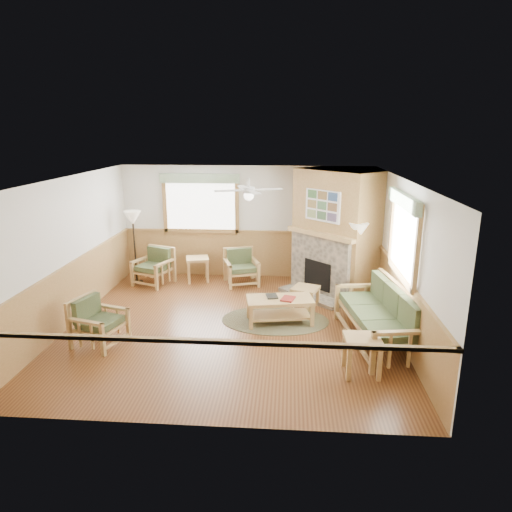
# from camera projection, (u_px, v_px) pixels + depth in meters

# --- Properties ---
(floor) EXTENTS (6.00, 6.00, 0.01)m
(floor) POSITION_uv_depth(u_px,v_px,m) (232.00, 325.00, 8.50)
(floor) COLOR brown
(floor) RESTS_ON ground
(ceiling) EXTENTS (6.00, 6.00, 0.01)m
(ceiling) POSITION_uv_depth(u_px,v_px,m) (230.00, 179.00, 7.77)
(ceiling) COLOR white
(ceiling) RESTS_ON floor
(wall_back) EXTENTS (6.00, 0.02, 2.70)m
(wall_back) POSITION_uv_depth(u_px,v_px,m) (247.00, 222.00, 11.02)
(wall_back) COLOR white
(wall_back) RESTS_ON floor
(wall_front) EXTENTS (6.00, 0.02, 2.70)m
(wall_front) POSITION_uv_depth(u_px,v_px,m) (198.00, 325.00, 5.26)
(wall_front) COLOR white
(wall_front) RESTS_ON floor
(wall_left) EXTENTS (0.02, 6.00, 2.70)m
(wall_left) POSITION_uv_depth(u_px,v_px,m) (68.00, 252.00, 8.35)
(wall_left) COLOR white
(wall_left) RESTS_ON floor
(wall_right) EXTENTS (0.02, 6.00, 2.70)m
(wall_right) POSITION_uv_depth(u_px,v_px,m) (402.00, 259.00, 7.92)
(wall_right) COLOR white
(wall_right) RESTS_ON floor
(wainscot) EXTENTS (6.00, 6.00, 1.10)m
(wainscot) POSITION_uv_depth(u_px,v_px,m) (231.00, 297.00, 8.35)
(wainscot) COLOR #A37942
(wainscot) RESTS_ON floor
(fireplace) EXTENTS (3.11, 3.11, 2.70)m
(fireplace) POSITION_uv_depth(u_px,v_px,m) (336.00, 232.00, 9.96)
(fireplace) COLOR #A37942
(fireplace) RESTS_ON floor
(window_back) EXTENTS (1.90, 0.16, 1.50)m
(window_back) POSITION_uv_depth(u_px,v_px,m) (200.00, 173.00, 10.74)
(window_back) COLOR white
(window_back) RESTS_ON wall_back
(window_right) EXTENTS (0.16, 1.90, 1.50)m
(window_right) POSITION_uv_depth(u_px,v_px,m) (409.00, 192.00, 7.42)
(window_right) COLOR white
(window_right) RESTS_ON wall_right
(ceiling_fan) EXTENTS (1.59, 1.59, 0.36)m
(ceiling_fan) POSITION_uv_depth(u_px,v_px,m) (249.00, 180.00, 8.05)
(ceiling_fan) COLOR white
(ceiling_fan) RESTS_ON ceiling
(sofa) EXTENTS (2.26, 1.21, 0.99)m
(sofa) POSITION_uv_depth(u_px,v_px,m) (376.00, 315.00, 7.69)
(sofa) COLOR tan
(sofa) RESTS_ON floor
(armchair_back_left) EXTENTS (0.98, 0.98, 0.85)m
(armchair_back_left) POSITION_uv_depth(u_px,v_px,m) (153.00, 267.00, 10.63)
(armchair_back_left) COLOR tan
(armchair_back_left) RESTS_ON floor
(armchair_back_right) EXTENTS (0.92, 0.92, 0.81)m
(armchair_back_right) POSITION_uv_depth(u_px,v_px,m) (241.00, 267.00, 10.65)
(armchair_back_right) COLOR tan
(armchair_back_right) RESTS_ON floor
(armchair_left) EXTENTS (0.91, 0.91, 0.82)m
(armchair_left) POSITION_uv_depth(u_px,v_px,m) (99.00, 322.00, 7.65)
(armchair_left) COLOR tan
(armchair_left) RESTS_ON floor
(coffee_table) EXTENTS (1.31, 0.81, 0.49)m
(coffee_table) POSITION_uv_depth(u_px,v_px,m) (280.00, 310.00, 8.54)
(coffee_table) COLOR tan
(coffee_table) RESTS_ON floor
(end_table_chairs) EXTENTS (0.62, 0.61, 0.58)m
(end_table_chairs) POSITION_uv_depth(u_px,v_px,m) (198.00, 269.00, 10.90)
(end_table_chairs) COLOR tan
(end_table_chairs) RESTS_ON floor
(end_table_sofa) EXTENTS (0.54, 0.52, 0.58)m
(end_table_sofa) POSITION_uv_depth(u_px,v_px,m) (362.00, 355.00, 6.75)
(end_table_sofa) COLOR tan
(end_table_sofa) RESTS_ON floor
(footstool) EXTENTS (0.64, 0.64, 0.43)m
(footstool) POSITION_uv_depth(u_px,v_px,m) (305.00, 297.00, 9.31)
(footstool) COLOR tan
(footstool) RESTS_ON floor
(braided_rug) EXTENTS (2.18, 2.18, 0.01)m
(braided_rug) POSITION_uv_depth(u_px,v_px,m) (275.00, 320.00, 8.70)
(braided_rug) COLOR brown
(braided_rug) RESTS_ON floor
(floor_lamp_left) EXTENTS (0.50, 0.50, 1.73)m
(floor_lamp_left) POSITION_uv_depth(u_px,v_px,m) (135.00, 247.00, 10.61)
(floor_lamp_left) COLOR black
(floor_lamp_left) RESTS_ON floor
(floor_lamp_right) EXTENTS (0.49, 0.49, 1.73)m
(floor_lamp_right) POSITION_uv_depth(u_px,v_px,m) (356.00, 264.00, 9.27)
(floor_lamp_right) COLOR black
(floor_lamp_right) RESTS_ON floor
(book_red) EXTENTS (0.29, 0.35, 0.03)m
(book_red) POSITION_uv_depth(u_px,v_px,m) (288.00, 298.00, 8.41)
(book_red) COLOR maroon
(book_red) RESTS_ON coffee_table
(book_dark) EXTENTS (0.25, 0.30, 0.02)m
(book_dark) POSITION_uv_depth(u_px,v_px,m) (272.00, 296.00, 8.55)
(book_dark) COLOR black
(book_dark) RESTS_ON coffee_table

